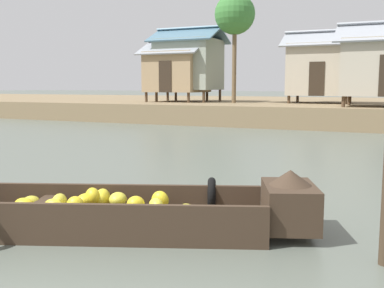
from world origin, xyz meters
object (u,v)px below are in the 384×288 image
banana_boat (104,210)px  palm_tree_mid (235,15)px  stilt_house_mid_right (321,69)px  stilt_house_mid_left (189,64)px  stilt_house_left (177,71)px

banana_boat → palm_tree_mid: palm_tree_mid is taller
banana_boat → stilt_house_mid_right: 21.44m
stilt_house_mid_left → stilt_house_mid_right: 7.77m
banana_boat → stilt_house_left: (-8.75, 20.14, 2.56)m
banana_boat → stilt_house_mid_left: bearing=111.7°
stilt_house_left → stilt_house_mid_right: 8.43m
stilt_house_mid_left → palm_tree_mid: palm_tree_mid is taller
stilt_house_mid_right → stilt_house_left: bearing=-172.3°
banana_boat → stilt_house_mid_right: (-0.40, 21.27, 2.62)m
banana_boat → stilt_house_mid_left: 22.20m
banana_boat → stilt_house_mid_right: size_ratio=1.38×
stilt_house_mid_left → stilt_house_mid_right: (7.72, 0.83, -0.38)m
stilt_house_mid_right → palm_tree_mid: palm_tree_mid is taller
stilt_house_left → palm_tree_mid: size_ratio=0.65×
banana_boat → palm_tree_mid: bearing=104.1°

